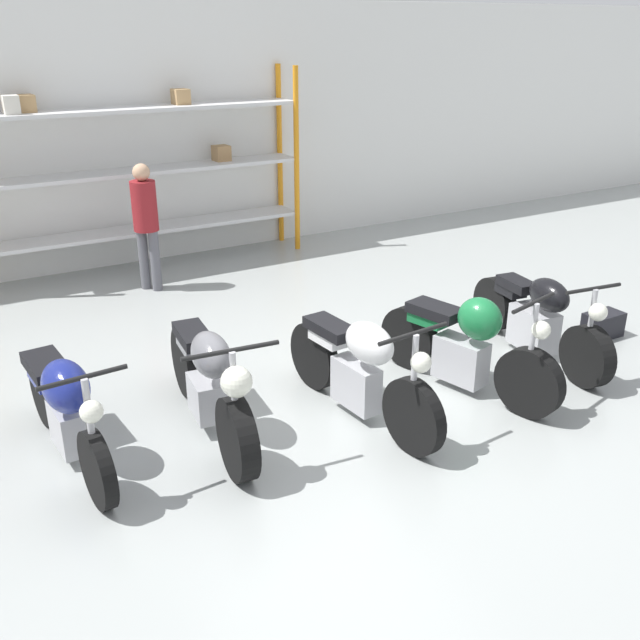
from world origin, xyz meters
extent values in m
plane|color=#9EA3A0|center=(0.00, 0.00, 0.00)|extent=(30.00, 30.00, 0.00)
cube|color=white|center=(0.00, 5.23, 1.80)|extent=(30.00, 0.08, 3.60)
cylinder|color=orange|center=(2.01, 4.59, 1.36)|extent=(0.08, 0.08, 2.71)
cylinder|color=orange|center=(2.01, 5.14, 1.36)|extent=(0.08, 0.08, 2.71)
cube|color=silver|center=(-0.25, 4.86, 0.56)|extent=(4.52, 0.55, 0.05)
cube|color=silver|center=(-0.25, 4.86, 1.38)|extent=(4.52, 0.55, 0.05)
cube|color=silver|center=(-0.25, 4.86, 2.20)|extent=(4.52, 0.55, 0.05)
cube|color=#A87F51|center=(0.95, 4.93, 1.51)|extent=(0.23, 0.24, 0.22)
cube|color=silver|center=(-1.81, 4.84, 2.34)|extent=(0.19, 0.23, 0.22)
cube|color=tan|center=(0.39, 4.93, 2.33)|extent=(0.21, 0.25, 0.20)
cube|color=tan|center=(-1.61, 4.99, 2.33)|extent=(0.20, 0.28, 0.21)
cylinder|color=black|center=(-2.29, -0.39, 0.30)|extent=(0.15, 0.60, 0.59)
cylinder|color=black|center=(-2.40, 1.02, 0.30)|extent=(0.15, 0.60, 0.59)
cube|color=#ADADB2|center=(-2.35, 0.37, 0.27)|extent=(0.22, 0.45, 0.37)
ellipsoid|color=navy|center=(-2.34, 0.20, 0.71)|extent=(0.38, 0.57, 0.40)
cube|color=black|center=(-2.38, 0.77, 0.65)|extent=(0.32, 0.59, 0.10)
cube|color=navy|center=(-2.38, 0.77, 0.56)|extent=(0.27, 0.41, 0.12)
cylinder|color=#ADADB2|center=(-2.29, -0.37, 0.66)|extent=(0.05, 0.05, 0.72)
sphere|color=silver|center=(-2.29, -0.44, 0.79)|extent=(0.16, 0.16, 0.16)
cylinder|color=black|center=(-2.29, -0.34, 1.01)|extent=(0.62, 0.09, 0.04)
cylinder|color=black|center=(-1.28, -0.55, 0.33)|extent=(0.22, 0.67, 0.66)
cylinder|color=black|center=(-1.13, 0.92, 0.33)|extent=(0.22, 0.67, 0.66)
cube|color=#ADADB2|center=(-1.20, 0.23, 0.30)|extent=(0.31, 0.44, 0.34)
ellipsoid|color=slate|center=(-1.21, 0.07, 0.77)|extent=(0.36, 0.58, 0.36)
cube|color=black|center=(-1.16, 0.63, 0.71)|extent=(0.30, 0.56, 0.10)
cube|color=slate|center=(-1.16, 0.67, 0.62)|extent=(0.25, 0.40, 0.12)
cylinder|color=#ADADB2|center=(-1.27, -0.53, 0.69)|extent=(0.05, 0.05, 0.72)
sphere|color=silver|center=(-1.28, -0.60, 0.84)|extent=(0.24, 0.24, 0.24)
cylinder|color=black|center=(-1.27, -0.50, 1.05)|extent=(0.74, 0.11, 0.04)
cylinder|color=black|center=(0.09, -0.95, 0.33)|extent=(0.17, 0.66, 0.65)
cylinder|color=black|center=(-0.04, 0.45, 0.33)|extent=(0.17, 0.66, 0.65)
cube|color=#ADADB2|center=(0.02, -0.20, 0.29)|extent=(0.24, 0.52, 0.42)
ellipsoid|color=silver|center=(0.03, -0.37, 0.76)|extent=(0.35, 0.56, 0.35)
cube|color=black|center=(-0.02, 0.19, 0.71)|extent=(0.30, 0.56, 0.10)
cube|color=silver|center=(-0.02, 0.20, 0.62)|extent=(0.25, 0.40, 0.12)
cylinder|color=#ADADB2|center=(0.08, -0.93, 0.68)|extent=(0.05, 0.05, 0.71)
sphere|color=silver|center=(0.09, -1.00, 0.83)|extent=(0.17, 0.17, 0.17)
cylinder|color=black|center=(0.08, -0.90, 1.04)|extent=(0.69, 0.10, 0.04)
cylinder|color=black|center=(1.33, -0.98, 0.32)|extent=(0.28, 0.66, 0.64)
cylinder|color=black|center=(1.01, 0.34, 0.32)|extent=(0.28, 0.66, 0.64)
cube|color=#ADADB2|center=(1.16, -0.27, 0.29)|extent=(0.36, 0.55, 0.42)
ellipsoid|color=#196B38|center=(1.20, -0.44, 0.76)|extent=(0.43, 0.50, 0.40)
cube|color=black|center=(1.08, 0.05, 0.70)|extent=(0.40, 0.59, 0.10)
cube|color=#196B38|center=(1.06, 0.11, 0.61)|extent=(0.32, 0.42, 0.12)
cylinder|color=#ADADB2|center=(1.33, -0.96, 0.69)|extent=(0.06, 0.06, 0.74)
sphere|color=silver|center=(1.34, -1.03, 0.84)|extent=(0.16, 0.16, 0.16)
cylinder|color=black|center=(1.32, -0.93, 1.06)|extent=(0.62, 0.18, 0.04)
cylinder|color=black|center=(2.24, -0.84, 0.31)|extent=(0.24, 0.63, 0.61)
cylinder|color=black|center=(2.44, 0.65, 0.31)|extent=(0.24, 0.63, 0.61)
cube|color=#ADADB2|center=(2.35, -0.04, 0.28)|extent=(0.35, 0.56, 0.44)
ellipsoid|color=black|center=(2.32, -0.21, 0.71)|extent=(0.35, 0.56, 0.33)
cube|color=black|center=(2.39, 0.30, 0.66)|extent=(0.29, 0.49, 0.10)
cube|color=black|center=(2.40, 0.39, 0.57)|extent=(0.24, 0.35, 0.12)
cylinder|color=#ADADB2|center=(2.24, -0.82, 0.64)|extent=(0.06, 0.06, 0.67)
sphere|color=silver|center=(2.23, -0.89, 0.78)|extent=(0.17, 0.17, 0.17)
cylinder|color=black|center=(2.25, -0.79, 0.98)|extent=(0.62, 0.12, 0.04)
cylinder|color=#595960|center=(-0.60, 3.99, 0.40)|extent=(0.13, 0.13, 0.80)
cylinder|color=#595960|center=(-0.49, 3.85, 0.40)|extent=(0.13, 0.13, 0.80)
cylinder|color=maroon|center=(-0.54, 3.92, 1.12)|extent=(0.45, 0.45, 0.63)
sphere|color=tan|center=(-0.54, 3.92, 1.54)|extent=(0.22, 0.22, 0.22)
cube|color=black|center=(3.35, -0.13, 0.14)|extent=(0.44, 0.26, 0.28)
camera|label=1|loc=(-3.06, -4.90, 3.23)|focal=40.00mm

